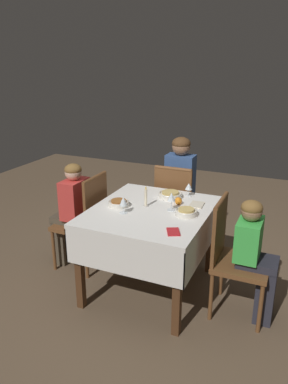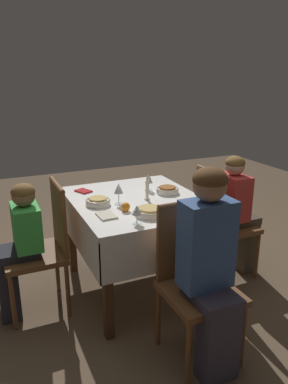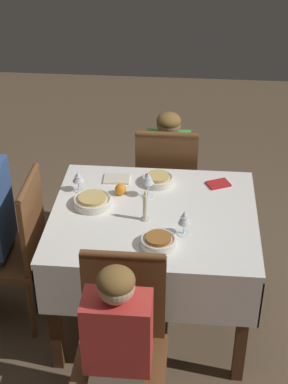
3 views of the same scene
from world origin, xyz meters
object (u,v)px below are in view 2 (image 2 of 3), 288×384
Objects in this scene: person_child_green at (19,245)px; candle_centerpiece at (147,191)px; bowl_east at (150,211)px; wine_glass_north at (149,179)px; bowl_south at (98,202)px; chair_north at (220,219)px; person_child_red at (237,210)px; orange_fruit at (126,207)px; dining_table at (137,213)px; chair_south at (44,243)px; chair_east at (194,275)px; napkin_red_folded at (106,216)px; bowl_north at (167,190)px; wine_glass_south at (119,189)px; person_adult_denim at (210,261)px; wine_glass_east at (137,211)px; napkin_spare_side at (83,191)px.

candle_centerpiece is at bearing 85.39° from person_child_green.
bowl_east is 1.19× the size of candle_centerpiece.
wine_glass_north is 0.79× the size of bowl_south.
chair_north is 0.98× the size of person_child_green.
person_child_red is 1.11m from orange_fruit.
chair_south reaches higher than dining_table.
chair_east is 6.18× the size of napkin_red_folded.
candle_centerpiece reaches higher than orange_fruit.
bowl_east and bowl_north have the same top height.
person_child_green reaches higher than wine_glass_north.
bowl_north is 2.81× the size of orange_fruit.
person_child_red reaches higher than bowl_north.
chair_east and chair_north have the same top height.
wine_glass_south is at bearing -74.74° from dining_table.
chair_east is 6.09× the size of wine_glass_south.
person_child_green is 1.14m from wine_glass_north.
bowl_south is at bearing -70.70° from wine_glass_north.
chair_north is 0.79× the size of person_adult_denim.
dining_table is at bearing 139.09° from orange_fruit.
dining_table is 0.81m from chair_east.
dining_table is 6.20× the size of bowl_north.
person_child_green reaches higher than wine_glass_east.
bowl_east reaches higher than napkin_spare_side.
napkin_red_folded is at bearing 124.24° from chair_east.
napkin_red_folded is (0.42, -0.51, -0.09)m from wine_glass_north.
chair_east is 1.26m from person_child_green.
chair_north is at bearing 82.37° from dining_table.
bowl_east is at bearing -40.78° from bowl_north.
wine_glass_south is (-0.41, 0.03, 0.03)m from wine_glass_east.
person_child_red is 4.90× the size of bowl_east.
person_child_red is at bearing -90.00° from chair_north.
wine_glass_east is (0.49, 0.53, 0.34)m from chair_south.
candle_centerpiece is 0.57m from napkin_spare_side.
orange_fruit is (0.24, 0.73, 0.26)m from person_child_green.
napkin_spare_side is (-0.32, 0.57, 0.24)m from person_child_green.
chair_east is 0.92× the size of person_child_red.
person_child_red reaches higher than candle_centerpiece.
bowl_south is at bearing 84.87° from chair_north.
wine_glass_east is 0.26m from napkin_red_folded.
bowl_east is at bearing 107.92° from chair_north.
chair_south is at bearing -113.77° from orange_fruit.
person_child_red is 1.11m from wine_glass_south.
orange_fruit reaches higher than bowl_south.
napkin_spare_side is at bearing -158.47° from bowl_east.
person_child_green is at bearing 85.79° from person_child_red.
chair_east is 1.00× the size of chair_south.
chair_south is 1.05m from bowl_north.
person_adult_denim is 0.96m from wine_glass_south.
chair_east reaches higher than napkin_spare_side.
bowl_south is (0.00, -0.32, 0.14)m from dining_table.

